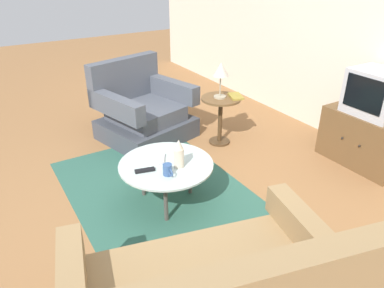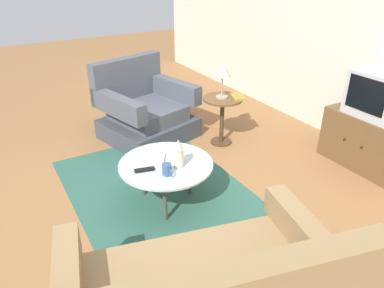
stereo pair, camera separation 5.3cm
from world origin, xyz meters
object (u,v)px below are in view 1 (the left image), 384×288
Objects in this scene: armchair at (143,113)px; table_lamp at (221,71)px; side_table at (220,111)px; tv_remote_dark at (145,170)px; book at (236,96)px; tv_remote_silver at (162,159)px; television at (377,93)px; vase at (179,154)px; mug at (168,170)px; tv_stand at (365,139)px; coffee_table at (166,167)px.

table_lamp reaches higher than armchair.
armchair is at bearing -132.61° from side_table.
tv_remote_dark is 0.68× the size of book.
side_table is at bearing -28.26° from tv_remote_silver.
book reaches higher than side_table.
side_table is 2.22× the size of book.
tv_remote_dark is at bearing 51.59° from armchair.
armchair is at bearing -136.46° from television.
vase is 1.99× the size of mug.
armchair is at bearing -132.71° from table_lamp.
vase is (-0.36, -2.10, -0.27)m from television.
mug is at bearing 58.16° from armchair.
tv_stand is 2.12× the size of table_lamp.
television is at bearing 41.22° from side_table.
television reaches higher than tv_stand.
table_lamp is 1.37m from tv_remote_silver.
book is at bearing 122.89° from vase.
table_lamp is (-1.21, -1.06, 0.60)m from tv_stand.
book is at bearing -141.55° from tv_stand.
table_lamp is at bearing 129.76° from vase.
mug is (1.57, -0.48, 0.15)m from armchair.
coffee_table is at bearing -150.95° from tv_remote_silver.
coffee_table is at bearing -56.17° from side_table.
table_lamp reaches higher than vase.
tv_remote_silver is at bearing -44.21° from book.
television is (1.86, 1.76, 0.49)m from armchair.
armchair reaches higher than tv_remote_silver.
vase is 1.46× the size of tv_remote_dark.
tv_stand is 3.37× the size of vase.
armchair reaches higher than book.
vase is (0.85, -1.04, 0.12)m from side_table.
television is 2.14m from vase.
side_table is 1.41× the size of table_lamp.
television is at bearing 59.26° from book.
mug is (-0.28, -2.24, -0.34)m from television.
tv_stand reaches higher than tv_remote_dark.
coffee_table is 3.21× the size of book.
vase is at bearing -99.64° from television.
tv_stand is 4.95× the size of tv_remote_silver.
television is at bearing 118.65° from armchair.
table_lamp is 1.59× the size of vase.
coffee_table is 1.60× the size of television.
television reaches higher than book.
tv_stand is 2.26m from mug.
coffee_table is 1.34m from side_table.
vase reaches higher than side_table.
coffee_table is 0.96× the size of tv_stand.
coffee_table is 0.09m from tv_remote_silver.
television reaches higher than vase.
television is 1.62m from table_lamp.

